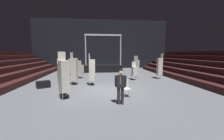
# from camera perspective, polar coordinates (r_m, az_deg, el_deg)

# --- Properties ---
(ground_plane) EXTENTS (22.00, 30.00, 0.10)m
(ground_plane) POSITION_cam_1_polar(r_m,az_deg,el_deg) (9.75, -0.65, -8.41)
(ground_plane) COLOR #515459
(arena_end_wall) EXTENTS (22.00, 0.30, 8.00)m
(arena_end_wall) POSITION_cam_1_polar(r_m,az_deg,el_deg) (24.44, -4.12, 10.12)
(arena_end_wall) COLOR black
(arena_end_wall) RESTS_ON ground_plane
(bleacher_bank_right) EXTENTS (4.50, 24.00, 2.70)m
(bleacher_bank_right) POSITION_cam_1_polar(r_m,az_deg,el_deg) (14.22, 36.63, 0.75)
(bleacher_bank_right) COLOR black
(bleacher_bank_right) RESTS_ON ground_plane
(stage_riser) EXTENTS (5.00, 2.59, 4.91)m
(stage_riser) POSITION_cam_1_polar(r_m,az_deg,el_deg) (19.85, -3.55, 1.07)
(stage_riser) COLOR black
(stage_riser) RESTS_ON ground_plane
(man_with_tie) EXTENTS (0.57, 0.30, 1.70)m
(man_with_tie) POSITION_cam_1_polar(r_m,az_deg,el_deg) (6.98, 3.39, -5.89)
(man_with_tie) COLOR black
(man_with_tie) RESTS_ON ground_plane
(chair_stack_front_left) EXTENTS (0.49, 0.49, 1.71)m
(chair_stack_front_left) POSITION_cam_1_polar(r_m,az_deg,el_deg) (13.55, 8.89, -0.35)
(chair_stack_front_left) COLOR #B2B5BA
(chair_stack_front_left) RESTS_ON ground_plane
(chair_stack_front_right) EXTENTS (0.53, 0.53, 2.56)m
(chair_stack_front_right) POSITION_cam_1_polar(r_m,az_deg,el_deg) (11.60, -14.63, 0.46)
(chair_stack_front_right) COLOR #B2B5BA
(chair_stack_front_right) RESTS_ON ground_plane
(chair_stack_mid_left) EXTENTS (0.61, 0.61, 2.56)m
(chair_stack_mid_left) POSITION_cam_1_polar(r_m,az_deg,el_deg) (8.09, -18.49, -2.22)
(chair_stack_mid_left) COLOR #B2B5BA
(chair_stack_mid_left) RESTS_ON ground_plane
(chair_stack_mid_right) EXTENTS (0.58, 0.58, 2.05)m
(chair_stack_mid_right) POSITION_cam_1_polar(r_m,az_deg,el_deg) (12.84, -19.71, -0.28)
(chair_stack_mid_right) COLOR #B2B5BA
(chair_stack_mid_right) RESTS_ON ground_plane
(chair_stack_mid_centre) EXTENTS (0.60, 0.60, 1.79)m
(chair_stack_mid_centre) POSITION_cam_1_polar(r_m,az_deg,el_deg) (14.63, -12.31, 0.25)
(chair_stack_mid_centre) COLOR #B2B5BA
(chair_stack_mid_centre) RESTS_ON ground_plane
(chair_stack_rear_left) EXTENTS (0.46, 0.46, 2.48)m
(chair_stack_rear_left) POSITION_cam_1_polar(r_m,az_deg,el_deg) (11.14, -7.87, 0.15)
(chair_stack_rear_left) COLOR #B2B5BA
(chair_stack_rear_left) RESTS_ON ground_plane
(chair_stack_rear_right) EXTENTS (0.46, 0.46, 2.48)m
(chair_stack_rear_right) POSITION_cam_1_polar(r_m,az_deg,el_deg) (14.77, 18.30, 1.44)
(chair_stack_rear_right) COLOR #B2B5BA
(chair_stack_rear_right) RESTS_ON ground_plane
(chair_stack_rear_centre) EXTENTS (0.62, 0.62, 2.22)m
(chair_stack_rear_centre) POSITION_cam_1_polar(r_m,az_deg,el_deg) (15.81, 9.69, 1.53)
(chair_stack_rear_centre) COLOR #B2B5BA
(chair_stack_rear_centre) RESTS_ON ground_plane
(chair_stack_aisle_left) EXTENTS (0.61, 0.61, 1.88)m
(chair_stack_aisle_left) POSITION_cam_1_polar(r_m,az_deg,el_deg) (17.29, -16.80, 1.20)
(chair_stack_aisle_left) COLOR #B2B5BA
(chair_stack_aisle_left) RESTS_ON ground_plane
(equipment_road_case) EXTENTS (1.08, 0.97, 0.47)m
(equipment_road_case) POSITION_cam_1_polar(r_m,az_deg,el_deg) (11.63, -25.52, -5.15)
(equipment_road_case) COLOR black
(equipment_road_case) RESTS_ON ground_plane
(loose_chair_near_man) EXTENTS (0.51, 0.51, 0.95)m
(loose_chair_near_man) POSITION_cam_1_polar(r_m,az_deg,el_deg) (8.34, 5.56, -6.87)
(loose_chair_near_man) COLOR #B2B5BA
(loose_chair_near_man) RESTS_ON ground_plane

